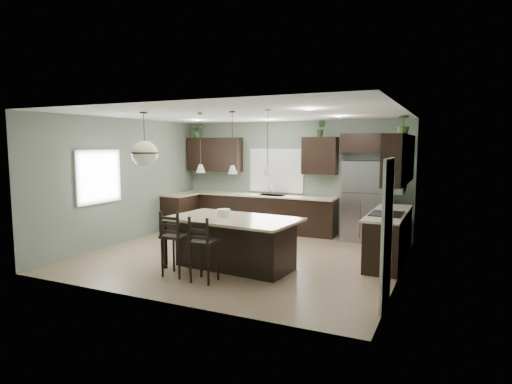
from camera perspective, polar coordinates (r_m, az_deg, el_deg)
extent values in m
plane|color=#9E8466|center=(8.68, -1.73, -8.47)|extent=(6.00, 6.00, 0.00)
cube|color=white|center=(6.12, 17.06, -5.25)|extent=(0.04, 0.82, 2.04)
cube|color=white|center=(11.07, 2.75, 2.89)|extent=(1.35, 0.02, 1.00)
cube|color=white|center=(9.53, -20.29, 1.93)|extent=(0.02, 1.10, 1.00)
cube|color=black|center=(11.38, -10.09, -2.68)|extent=(0.60, 0.90, 0.90)
cube|color=beige|center=(11.30, -10.06, -0.34)|extent=(0.66, 0.96, 0.04)
cube|color=black|center=(11.11, 0.01, -2.81)|extent=(4.20, 0.60, 0.90)
cube|color=beige|center=(11.02, -0.03, -0.41)|extent=(4.20, 0.66, 0.04)
cube|color=gray|center=(10.84, 2.12, -0.45)|extent=(0.70, 0.45, 0.01)
cylinder|color=silver|center=(10.80, 2.06, 0.30)|extent=(0.02, 0.02, 0.28)
cube|color=black|center=(11.69, -5.53, 5.01)|extent=(1.55, 0.34, 0.90)
cube|color=black|center=(10.51, 8.53, 4.82)|extent=(0.85, 0.34, 0.90)
cube|color=black|center=(10.25, 14.23, 6.34)|extent=(1.05, 0.34, 0.45)
cube|color=black|center=(8.62, 17.35, -5.78)|extent=(0.60, 2.35, 0.90)
cube|color=beige|center=(8.54, 17.32, -2.69)|extent=(0.66, 2.35, 0.04)
cube|color=black|center=(8.27, 17.07, -2.80)|extent=(0.58, 0.75, 0.02)
cube|color=gray|center=(8.40, 15.03, -6.03)|extent=(0.01, 0.72, 0.60)
cube|color=black|center=(8.43, 18.57, 4.19)|extent=(0.34, 2.35, 0.90)
cube|color=gray|center=(8.18, 17.91, 1.35)|extent=(0.40, 0.75, 0.40)
cube|color=gray|center=(10.15, 14.19, -1.17)|extent=(0.90, 0.74, 1.85)
cube|color=black|center=(7.70, -3.08, -6.84)|extent=(2.41, 1.51, 0.92)
cylinder|color=silver|center=(7.71, -4.35, -2.81)|extent=(0.24, 0.24, 0.14)
cube|color=black|center=(7.39, -10.61, -6.73)|extent=(0.43, 0.43, 1.12)
cube|color=black|center=(7.01, -6.90, -7.53)|extent=(0.41, 0.41, 1.09)
imported|color=#285224|center=(11.92, -7.74, 8.07)|extent=(0.42, 0.40, 0.37)
imported|color=#2B5223|center=(10.47, 8.65, 8.35)|extent=(0.22, 0.18, 0.39)
imported|color=#3A5B27|center=(9.13, 19.03, 8.52)|extent=(0.24, 0.24, 0.44)
plane|color=slate|center=(10.95, 4.71, 2.05)|extent=(6.00, 0.00, 6.00)
plane|color=slate|center=(6.11, -13.41, -1.54)|extent=(6.00, 0.00, 6.00)
plane|color=slate|center=(10.13, -17.11, 1.44)|extent=(0.00, 5.50, 5.50)
plane|color=slate|center=(7.58, 18.96, -0.21)|extent=(0.00, 5.50, 5.50)
plane|color=white|center=(8.41, -1.80, 10.31)|extent=(6.00, 6.00, 0.00)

